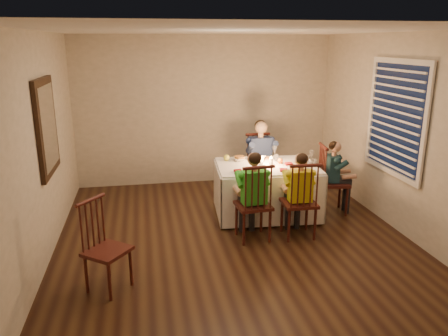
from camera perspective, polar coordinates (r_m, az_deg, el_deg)
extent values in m
plane|color=black|center=(5.79, 1.24, -9.13)|extent=(5.00, 5.00, 0.00)
cube|color=beige|center=(5.38, -22.85, 2.27)|extent=(0.02, 5.00, 2.60)
cube|color=beige|center=(6.23, 22.07, 4.11)|extent=(0.02, 5.00, 2.60)
cube|color=beige|center=(7.79, -2.54, 7.48)|extent=(4.50, 0.02, 2.60)
plane|color=white|center=(5.24, 1.42, 17.54)|extent=(5.00, 5.00, 0.00)
cube|color=silver|center=(6.34, 5.64, 0.22)|extent=(1.50, 1.12, 0.04)
cube|color=silver|center=(6.93, 4.68, -1.48)|extent=(1.46, 0.13, 0.70)
cube|color=silver|center=(5.97, 6.57, -4.48)|extent=(1.46, 0.13, 0.70)
cube|color=silver|center=(6.63, 11.68, -2.59)|extent=(0.10, 1.06, 0.70)
cube|color=silver|center=(6.34, -0.85, -3.12)|extent=(0.10, 1.06, 0.70)
cylinder|color=white|center=(6.61, 5.25, 1.17)|extent=(0.28, 0.28, 0.02)
cylinder|color=white|center=(5.99, 3.57, -0.38)|extent=(0.28, 0.28, 0.02)
cylinder|color=white|center=(6.10, 9.41, -0.24)|extent=(0.28, 0.28, 0.02)
cylinder|color=white|center=(6.42, 10.00, 0.54)|extent=(0.28, 0.28, 0.02)
cylinder|color=white|center=(6.30, 4.89, 0.81)|extent=(0.06, 0.06, 0.10)
cylinder|color=white|center=(6.33, 6.17, 0.85)|extent=(0.06, 0.06, 0.10)
sphere|color=yellow|center=(6.52, 0.33, 1.36)|extent=(0.09, 0.09, 0.09)
sphere|color=orange|center=(6.41, 7.36, 0.92)|extent=(0.08, 0.08, 0.08)
imported|color=white|center=(6.53, 2.04, 1.17)|extent=(0.21, 0.21, 0.05)
cube|color=black|center=(5.62, -22.17, 4.99)|extent=(0.05, 0.95, 1.15)
cube|color=white|center=(5.61, -21.89, 5.01)|extent=(0.01, 0.78, 0.98)
cube|color=black|center=(6.27, 21.62, 6.09)|extent=(0.01, 1.20, 1.40)
cube|color=white|center=(6.26, 21.51, 6.09)|extent=(0.03, 1.34, 1.54)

